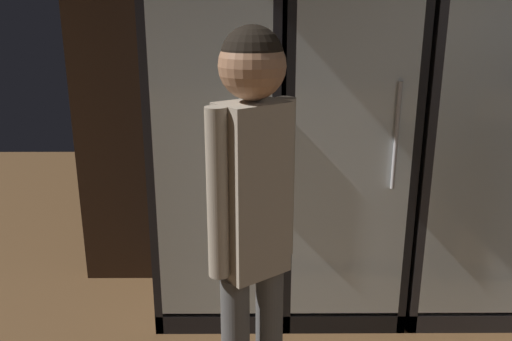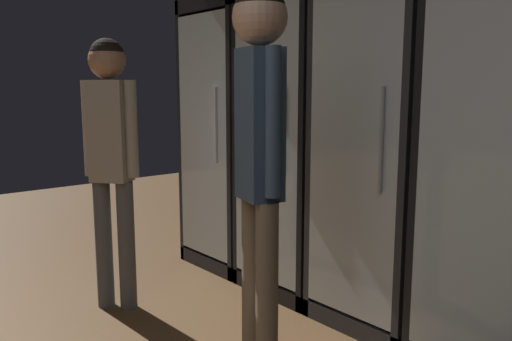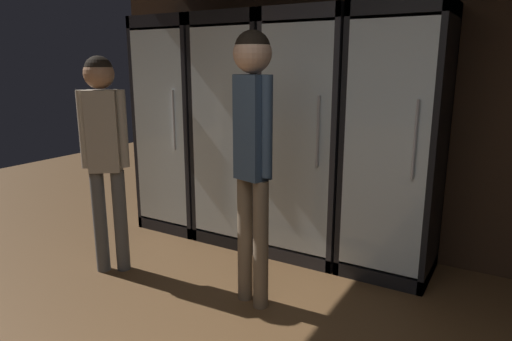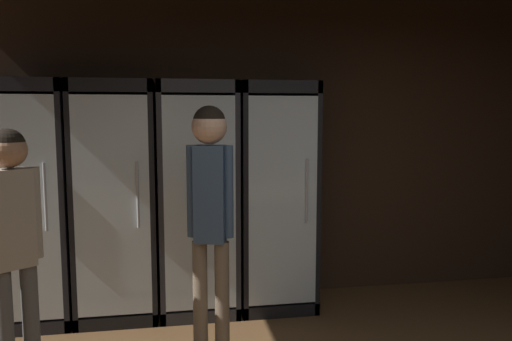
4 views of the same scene
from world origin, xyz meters
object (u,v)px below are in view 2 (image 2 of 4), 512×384
Objects in this scene: cooler_right at (322,236)px; shopper_far at (214,253)px; cooler_left at (149,239)px; cooler_far_left at (51,244)px; shopper_near at (382,238)px; cooler_far_right at (399,233)px; cooler_center at (239,238)px.

cooler_right reaches higher than shopper_far.
cooler_far_left is at bearing 179.92° from cooler_left.
shopper_near is (0.09, -0.89, 0.07)m from cooler_right.
cooler_left reaches higher than shopper_near.
cooler_far_left is 2.94m from cooler_far_right.
cooler_right is at bearing 0.01° from cooler_far_left.
cooler_far_left is at bearing -179.99° from cooler_far_right.
cooler_right reaches higher than shopper_near.
cooler_far_left and cooler_center have the same top height.
cooler_right is at bearing 44.53° from shopper_far.
cooler_far_left is 1.55m from shopper_far.
cooler_left is 0.74m from cooler_center.
cooler_far_left is at bearing 129.58° from shopper_far.
cooler_right is at bearing 95.46° from shopper_near.
cooler_far_left is at bearing 158.67° from shopper_near.
cooler_center is (0.74, 0.00, -0.01)m from cooler_left.
cooler_center and cooler_far_right have the same top height.
cooler_right is at bearing 0.09° from cooler_center.
cooler_left is 1.00× the size of cooler_far_right.
cooler_far_left is at bearing 179.97° from cooler_center.
cooler_left reaches higher than shopper_far.
shopper_far is (-1.22, -1.20, 0.04)m from cooler_right.
shopper_near is 1.00× the size of shopper_far.
cooler_center is at bearing 0.02° from cooler_left.
cooler_far_left reaches higher than shopper_far.
cooler_center is at bearing -179.91° from cooler_right.
cooler_left is at bearing 101.99° from shopper_far.
shopper_far is at bearing -111.96° from cooler_center.
shopper_far is at bearing -50.42° from cooler_far_left.
shopper_near is at bearing -47.47° from cooler_center.
cooler_far_right is at bearing -0.00° from cooler_right.
cooler_far_left reaches higher than shopper_near.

